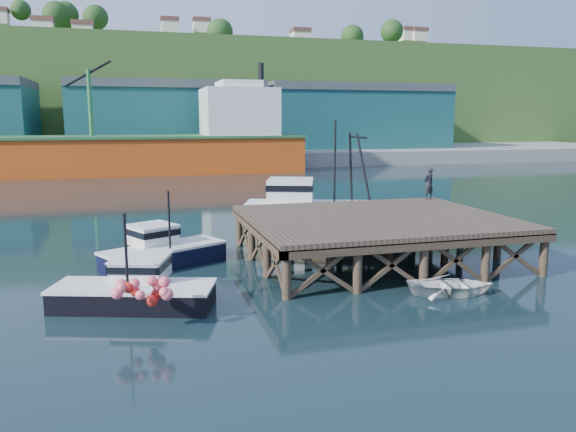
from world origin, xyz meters
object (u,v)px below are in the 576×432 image
object	(u,v)px
boat_navy	(161,250)
boat_black	(136,288)
trawler	(324,209)
dockworker	(429,183)
dinghy	(451,285)

from	to	relation	value
boat_navy	boat_black	world-z (taller)	boat_navy
trawler	dockworker	xyz separation A→B (m)	(5.44, -2.59, 1.68)
boat_navy	trawler	distance (m)	11.17
boat_navy	boat_black	size ratio (longest dim) A/B	0.99
boat_black	trawler	world-z (taller)	trawler
dinghy	dockworker	bearing A→B (deg)	-9.13
boat_black	dinghy	bearing A→B (deg)	8.85
trawler	dinghy	world-z (taller)	trawler
boat_navy	dinghy	distance (m)	12.90
trawler	dockworker	bearing A→B (deg)	-5.75
boat_navy	dinghy	xyz separation A→B (m)	(10.52, -7.45, -0.37)
boat_black	trawler	bearing A→B (deg)	62.78
dinghy	boat_black	bearing A→B (deg)	96.50
boat_black	dinghy	distance (m)	11.87
boat_black	dinghy	size ratio (longest dim) A/B	1.86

